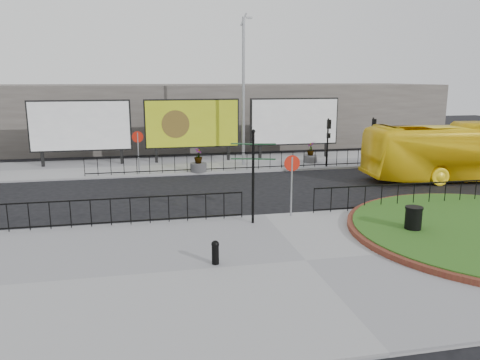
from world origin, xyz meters
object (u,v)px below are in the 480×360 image
object	(u,v)px
litter_bin	(413,221)
planter_a	(198,164)
bus	(467,152)
fingerpost_sign	(253,167)
bollard	(215,251)
billboard_mid	(192,124)
planter_c	(310,155)
lamp_post	(244,90)

from	to	relation	value
litter_bin	planter_a	world-z (taller)	planter_a
bus	fingerpost_sign	bearing A→B (deg)	117.30
bollard	planter_a	size ratio (longest dim) A/B	0.54
billboard_mid	bus	xyz separation A→B (m)	(14.24, -8.33, -1.02)
litter_bin	fingerpost_sign	bearing A→B (deg)	154.38
planter_a	planter_c	distance (m)	7.73
planter_a	bus	bearing A→B (deg)	-18.38
bollard	planter_c	world-z (taller)	planter_c
planter_a	fingerpost_sign	bearing A→B (deg)	-85.34
fingerpost_sign	bus	world-z (taller)	fingerpost_sign
fingerpost_sign	planter_c	size ratio (longest dim) A/B	2.71
bus	planter_c	size ratio (longest dim) A/B	8.57
lamp_post	litter_bin	bearing A→B (deg)	-78.34
bollard	bus	size ratio (longest dim) A/B	0.06
bollard	billboard_mid	bearing A→B (deg)	85.97
lamp_post	bollard	world-z (taller)	lamp_post
lamp_post	bollard	size ratio (longest dim) A/B	12.54
fingerpost_sign	planter_c	bearing A→B (deg)	79.53
litter_bin	billboard_mid	bearing A→B (deg)	110.01
bollard	litter_bin	bearing A→B (deg)	9.56
bollard	bus	bearing A→B (deg)	31.17
billboard_mid	litter_bin	distance (m)	17.64
lamp_post	litter_bin	distance (m)	15.39
billboard_mid	bollard	xyz separation A→B (m)	(-1.24, -17.69, -2.08)
fingerpost_sign	bus	distance (m)	14.61
billboard_mid	litter_bin	xyz separation A→B (m)	(6.00, -16.47, -1.96)
fingerpost_sign	billboard_mid	bearing A→B (deg)	111.98
fingerpost_sign	bus	xyz separation A→B (m)	(13.46, 5.64, -0.70)
lamp_post	litter_bin	size ratio (longest dim) A/B	9.03
fingerpost_sign	litter_bin	xyz separation A→B (m)	(5.22, -2.50, -1.65)
lamp_post	planter_a	world-z (taller)	lamp_post
planter_c	fingerpost_sign	bearing A→B (deg)	-119.24
fingerpost_sign	bus	bearing A→B (deg)	41.53
fingerpost_sign	planter_c	world-z (taller)	fingerpost_sign
bollard	bus	xyz separation A→B (m)	(15.48, 9.37, 1.06)
bus	planter_c	distance (m)	9.32
litter_bin	bus	distance (m)	11.62
billboard_mid	planter_c	size ratio (longest dim) A/B	4.68
bollard	fingerpost_sign	bearing A→B (deg)	61.42
planter_a	lamp_post	bearing A→B (deg)	27.52
planter_c	bollard	bearing A→B (deg)	-119.09
bollard	planter_c	xyz separation A→B (m)	(8.74, 15.72, 0.06)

